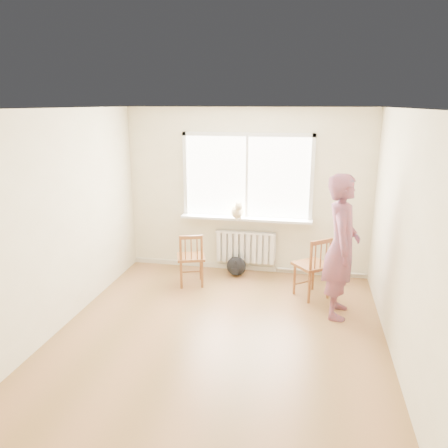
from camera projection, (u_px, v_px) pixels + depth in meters
The scene contains 13 objects.
floor at pixel (219, 335), 5.37m from camera, with size 4.50×4.50×0.00m, color #99683E.
ceiling at pixel (218, 108), 4.65m from camera, with size 4.50×4.50×0.00m, color white.
back_wall at pixel (247, 192), 7.13m from camera, with size 4.00×0.01×2.70m, color beige.
window at pixel (247, 173), 7.03m from camera, with size 2.12×0.05×1.42m.
windowsill at pixel (246, 219), 7.14m from camera, with size 2.15×0.22×0.04m, color white.
radiator at pixel (246, 247), 7.29m from camera, with size 1.00×0.12×0.55m.
heating_pipe at pixel (321, 271), 7.18m from camera, with size 0.04×0.04×1.40m, color silver.
baseboard at pixel (246, 267), 7.47m from camera, with size 4.00×0.03×0.08m, color beige.
chair_left at pixel (191, 259), 6.73m from camera, with size 0.52×0.51×0.85m.
chair_right at pixel (314, 268), 6.29m from camera, with size 0.63×0.62×0.92m.
person at pixel (341, 247), 5.66m from camera, with size 0.70×0.46×1.91m, color #B23B67.
cat at pixel (237, 211), 7.04m from camera, with size 0.28×0.44×0.31m.
backpack at pixel (236, 266), 7.19m from camera, with size 0.32×0.24×0.32m, color black.
Camera 1 is at (0.99, -4.70, 2.75)m, focal length 35.00 mm.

